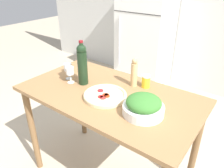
{
  "coord_description": "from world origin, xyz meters",
  "views": [
    {
      "loc": [
        0.9,
        -1.16,
        1.76
      ],
      "look_at": [
        0.0,
        0.04,
        0.99
      ],
      "focal_mm": 35.0,
      "sensor_mm": 36.0,
      "label": 1
    }
  ],
  "objects_px": {
    "wine_glass_far": "(68,68)",
    "salt_canister": "(146,81)",
    "refrigerator": "(145,35)",
    "homemade_pizza": "(105,95)",
    "wine_bottle": "(83,63)",
    "salad_bowl": "(143,106)",
    "wine_glass_near": "(70,72)",
    "pepper_mill": "(134,73)"
  },
  "relations": [
    {
      "from": "wine_glass_far",
      "to": "refrigerator",
      "type": "bearing_deg",
      "value": 99.3
    },
    {
      "from": "pepper_mill",
      "to": "wine_glass_far",
      "type": "bearing_deg",
      "value": -156.34
    },
    {
      "from": "salt_canister",
      "to": "pepper_mill",
      "type": "bearing_deg",
      "value": -158.99
    },
    {
      "from": "wine_bottle",
      "to": "homemade_pizza",
      "type": "height_order",
      "value": "wine_bottle"
    },
    {
      "from": "wine_glass_near",
      "to": "salad_bowl",
      "type": "bearing_deg",
      "value": -2.72
    },
    {
      "from": "wine_bottle",
      "to": "salad_bowl",
      "type": "bearing_deg",
      "value": -8.51
    },
    {
      "from": "wine_glass_near",
      "to": "pepper_mill",
      "type": "xyz_separation_m",
      "value": [
        0.45,
        0.27,
        0.01
      ]
    },
    {
      "from": "wine_glass_near",
      "to": "homemade_pizza",
      "type": "xyz_separation_m",
      "value": [
        0.38,
        -0.02,
        -0.09
      ]
    },
    {
      "from": "wine_glass_far",
      "to": "homemade_pizza",
      "type": "height_order",
      "value": "wine_glass_far"
    },
    {
      "from": "wine_glass_far",
      "to": "pepper_mill",
      "type": "relative_size",
      "value": 0.6
    },
    {
      "from": "refrigerator",
      "to": "salad_bowl",
      "type": "distance_m",
      "value": 2.29
    },
    {
      "from": "refrigerator",
      "to": "wine_glass_far",
      "type": "xyz_separation_m",
      "value": [
        0.32,
        -1.93,
        0.17
      ]
    },
    {
      "from": "wine_glass_far",
      "to": "homemade_pizza",
      "type": "relative_size",
      "value": 0.43
    },
    {
      "from": "wine_glass_far",
      "to": "salt_canister",
      "type": "xyz_separation_m",
      "value": [
        0.61,
        0.26,
        -0.05
      ]
    },
    {
      "from": "wine_glass_near",
      "to": "salt_canister",
      "type": "distance_m",
      "value": 0.63
    },
    {
      "from": "wine_glass_far",
      "to": "salad_bowl",
      "type": "xyz_separation_m",
      "value": [
        0.78,
        -0.08,
        -0.04
      ]
    },
    {
      "from": "wine_bottle",
      "to": "wine_glass_near",
      "type": "bearing_deg",
      "value": -148.64
    },
    {
      "from": "wine_bottle",
      "to": "wine_glass_far",
      "type": "distance_m",
      "value": 0.18
    },
    {
      "from": "wine_bottle",
      "to": "salt_canister",
      "type": "height_order",
      "value": "wine_bottle"
    },
    {
      "from": "refrigerator",
      "to": "salt_canister",
      "type": "bearing_deg",
      "value": -60.87
    },
    {
      "from": "wine_bottle",
      "to": "salt_canister",
      "type": "relative_size",
      "value": 3.54
    },
    {
      "from": "wine_glass_near",
      "to": "wine_glass_far",
      "type": "relative_size",
      "value": 1.0
    },
    {
      "from": "pepper_mill",
      "to": "homemade_pizza",
      "type": "bearing_deg",
      "value": -104.08
    },
    {
      "from": "wine_bottle",
      "to": "homemade_pizza",
      "type": "relative_size",
      "value": 1.13
    },
    {
      "from": "wine_bottle",
      "to": "wine_glass_near",
      "type": "xyz_separation_m",
      "value": [
        -0.1,
        -0.06,
        -0.08
      ]
    },
    {
      "from": "pepper_mill",
      "to": "homemade_pizza",
      "type": "distance_m",
      "value": 0.31
    },
    {
      "from": "wine_glass_near",
      "to": "salad_bowl",
      "type": "xyz_separation_m",
      "value": [
        0.71,
        -0.03,
        -0.04
      ]
    },
    {
      "from": "salad_bowl",
      "to": "wine_glass_near",
      "type": "bearing_deg",
      "value": 177.28
    },
    {
      "from": "pepper_mill",
      "to": "salad_bowl",
      "type": "distance_m",
      "value": 0.4
    },
    {
      "from": "wine_glass_far",
      "to": "homemade_pizza",
      "type": "xyz_separation_m",
      "value": [
        0.45,
        -0.06,
        -0.09
      ]
    },
    {
      "from": "refrigerator",
      "to": "wine_glass_near",
      "type": "height_order",
      "value": "refrigerator"
    },
    {
      "from": "salad_bowl",
      "to": "homemade_pizza",
      "type": "xyz_separation_m",
      "value": [
        -0.33,
        0.02,
        -0.05
      ]
    },
    {
      "from": "wine_glass_far",
      "to": "salt_canister",
      "type": "relative_size",
      "value": 1.35
    },
    {
      "from": "salad_bowl",
      "to": "refrigerator",
      "type": "bearing_deg",
      "value": 118.68
    },
    {
      "from": "wine_glass_near",
      "to": "salad_bowl",
      "type": "relative_size",
      "value": 0.51
    },
    {
      "from": "salad_bowl",
      "to": "homemade_pizza",
      "type": "distance_m",
      "value": 0.34
    },
    {
      "from": "wine_glass_near",
      "to": "homemade_pizza",
      "type": "bearing_deg",
      "value": -2.43
    },
    {
      "from": "homemade_pizza",
      "to": "salt_canister",
      "type": "xyz_separation_m",
      "value": [
        0.16,
        0.32,
        0.04
      ]
    },
    {
      "from": "refrigerator",
      "to": "salad_bowl",
      "type": "relative_size",
      "value": 6.28
    },
    {
      "from": "wine_glass_far",
      "to": "salt_canister",
      "type": "height_order",
      "value": "wine_glass_far"
    },
    {
      "from": "refrigerator",
      "to": "wine_bottle",
      "type": "bearing_deg",
      "value": -75.92
    },
    {
      "from": "refrigerator",
      "to": "homemade_pizza",
      "type": "xyz_separation_m",
      "value": [
        0.77,
        -1.99,
        0.08
      ]
    }
  ]
}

